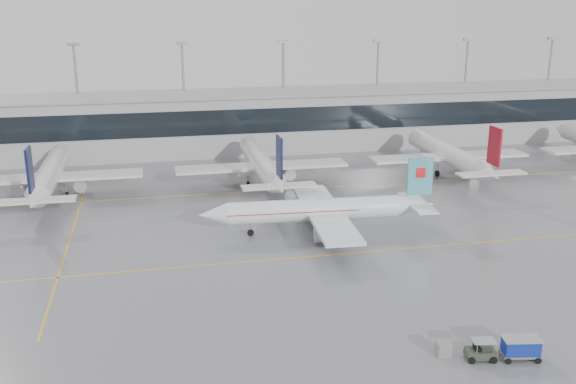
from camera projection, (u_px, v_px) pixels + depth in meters
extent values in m
plane|color=slate|center=(308.00, 257.00, 80.52)|extent=(320.00, 320.00, 0.00)
cube|color=gold|center=(308.00, 257.00, 80.52)|extent=(120.00, 0.25, 0.01)
cube|color=gold|center=(266.00, 191.00, 108.62)|extent=(120.00, 0.25, 0.01)
cube|color=gold|center=(71.00, 234.00, 88.52)|extent=(0.25, 60.00, 0.01)
cube|color=#98989B|center=(239.00, 122.00, 136.89)|extent=(180.00, 15.00, 12.00)
cube|color=black|center=(244.00, 122.00, 129.39)|extent=(180.00, 0.20, 5.00)
cube|color=gray|center=(238.00, 93.00, 135.12)|extent=(182.00, 16.00, 0.40)
cylinder|color=gray|center=(78.00, 100.00, 134.43)|extent=(0.50, 0.50, 22.00)
cube|color=gray|center=(73.00, 45.00, 131.20)|extent=(2.40, 1.00, 0.60)
cylinder|color=gray|center=(184.00, 97.00, 138.87)|extent=(0.50, 0.50, 22.00)
cube|color=gray|center=(182.00, 43.00, 135.64)|extent=(2.40, 1.00, 0.60)
cylinder|color=gray|center=(283.00, 94.00, 143.31)|extent=(0.50, 0.50, 22.00)
cube|color=gray|center=(283.00, 42.00, 140.08)|extent=(2.40, 1.00, 0.60)
cylinder|color=gray|center=(377.00, 91.00, 147.75)|extent=(0.50, 0.50, 22.00)
cube|color=gray|center=(379.00, 41.00, 144.52)|extent=(2.40, 1.00, 0.60)
cylinder|color=gray|center=(465.00, 88.00, 152.19)|extent=(0.50, 0.50, 22.00)
cube|color=gray|center=(468.00, 39.00, 148.96)|extent=(2.40, 1.00, 0.60)
cylinder|color=gray|center=(547.00, 86.00, 156.63)|extent=(0.50, 0.50, 22.00)
cube|color=gray|center=(553.00, 38.00, 153.40)|extent=(2.40, 1.00, 0.60)
cylinder|color=silver|center=(314.00, 210.00, 88.11)|extent=(23.72, 4.53, 3.09)
cone|color=silver|center=(213.00, 215.00, 86.12)|extent=(4.18, 3.33, 3.09)
cone|color=silver|center=(416.00, 205.00, 90.21)|extent=(5.78, 3.43, 3.09)
cube|color=silver|center=(324.00, 212.00, 88.44)|extent=(6.56, 25.79, 0.45)
cube|color=silver|center=(417.00, 203.00, 90.15)|extent=(3.40, 9.98, 0.25)
cube|color=teal|center=(420.00, 176.00, 89.07)|extent=(3.61, 0.57, 5.27)
cylinder|color=#A2A2A2|center=(328.00, 235.00, 84.25)|extent=(3.72, 2.32, 2.10)
cylinder|color=#A2A2A2|center=(314.00, 212.00, 93.34)|extent=(3.72, 2.32, 2.10)
cylinder|color=gray|center=(250.00, 228.00, 87.47)|extent=(0.20, 0.20, 1.28)
cylinder|color=black|center=(251.00, 233.00, 87.65)|extent=(0.92, 0.35, 0.90)
cylinder|color=gray|center=(335.00, 230.00, 86.60)|extent=(0.24, 0.24, 1.28)
cylinder|color=black|center=(335.00, 234.00, 86.78)|extent=(1.13, 0.52, 1.10)
cylinder|color=gray|center=(327.00, 217.00, 91.53)|extent=(0.24, 0.24, 1.28)
cylinder|color=black|center=(327.00, 222.00, 91.71)|extent=(1.13, 0.52, 1.10)
cube|color=#B70F0F|center=(420.00, 172.00, 88.91)|extent=(1.43, 0.54, 1.40)
cube|color=#B70F0F|center=(292.00, 210.00, 87.62)|extent=(18.16, 4.22, 0.12)
cylinder|color=silver|center=(50.00, 173.00, 105.16)|extent=(3.59, 27.36, 3.59)
cone|color=silver|center=(62.00, 152.00, 119.85)|extent=(3.59, 4.00, 3.59)
cone|color=silver|center=(34.00, 202.00, 89.72)|extent=(3.59, 5.60, 3.59)
cube|color=silver|center=(49.00, 177.00, 103.87)|extent=(29.64, 5.00, 0.45)
cube|color=silver|center=(34.00, 201.00, 89.45)|extent=(11.40, 2.80, 0.25)
cube|color=#0D1235|center=(30.00, 169.00, 87.96)|extent=(0.35, 3.60, 6.12)
cylinder|color=#A2A2A2|center=(20.00, 187.00, 103.80)|extent=(2.10, 3.60, 2.10)
cylinder|color=#A2A2A2|center=(81.00, 184.00, 105.73)|extent=(2.10, 3.60, 2.10)
cylinder|color=gray|center=(60.00, 172.00, 115.90)|extent=(0.20, 0.20, 1.56)
cylinder|color=black|center=(60.00, 176.00, 116.12)|extent=(0.30, 0.90, 0.90)
cylinder|color=gray|center=(33.00, 192.00, 103.00)|extent=(0.24, 0.24, 1.56)
cylinder|color=black|center=(33.00, 197.00, 103.22)|extent=(0.45, 1.10, 1.10)
cylinder|color=gray|center=(67.00, 190.00, 104.05)|extent=(0.24, 0.24, 1.56)
cylinder|color=black|center=(67.00, 195.00, 104.27)|extent=(0.45, 1.10, 1.10)
cylinder|color=silver|center=(260.00, 162.00, 112.23)|extent=(3.59, 27.36, 3.59)
cone|color=silver|center=(247.00, 143.00, 126.92)|extent=(3.59, 4.00, 3.59)
cone|color=silver|center=(279.00, 188.00, 96.79)|extent=(3.59, 5.60, 3.59)
cube|color=silver|center=(262.00, 166.00, 110.93)|extent=(29.64, 5.00, 0.45)
cube|color=silver|center=(279.00, 186.00, 96.51)|extent=(11.40, 2.80, 0.25)
cube|color=#0D1235|center=(279.00, 157.00, 95.02)|extent=(0.35, 3.60, 6.12)
cylinder|color=#A2A2A2|center=(234.00, 175.00, 110.86)|extent=(2.10, 3.60, 2.10)
cylinder|color=#A2A2A2|center=(288.00, 172.00, 112.80)|extent=(2.10, 3.60, 2.10)
cylinder|color=gray|center=(251.00, 162.00, 122.97)|extent=(0.20, 0.20, 1.56)
cylinder|color=black|center=(251.00, 166.00, 123.19)|extent=(0.30, 0.90, 0.90)
cylinder|color=gray|center=(248.00, 180.00, 110.06)|extent=(0.24, 0.24, 1.56)
cylinder|color=black|center=(248.00, 184.00, 110.29)|extent=(0.45, 1.10, 1.10)
cylinder|color=gray|center=(278.00, 178.00, 111.11)|extent=(0.24, 0.24, 1.56)
cylinder|color=black|center=(278.00, 183.00, 111.34)|extent=(0.45, 1.10, 1.10)
cylinder|color=silver|center=(446.00, 152.00, 119.29)|extent=(3.59, 27.36, 3.59)
cone|color=silver|center=(413.00, 136.00, 133.98)|extent=(3.59, 4.00, 3.59)
cone|color=silver|center=(490.00, 175.00, 103.85)|extent=(3.59, 5.60, 3.59)
cube|color=silver|center=(449.00, 156.00, 118.00)|extent=(29.64, 5.00, 0.45)
cube|color=silver|center=(491.00, 173.00, 103.58)|extent=(11.40, 2.80, 0.25)
cube|color=maroon|center=(494.00, 146.00, 102.09)|extent=(0.35, 3.60, 6.12)
cylinder|color=#A2A2A2|center=(423.00, 165.00, 117.93)|extent=(2.10, 3.60, 2.10)
cylinder|color=#A2A2A2|center=(471.00, 162.00, 119.86)|extent=(2.10, 3.60, 2.10)
cylinder|color=gray|center=(421.00, 153.00, 130.03)|extent=(0.20, 0.20, 1.56)
cylinder|color=black|center=(421.00, 157.00, 130.25)|extent=(0.30, 0.90, 0.90)
cylinder|color=gray|center=(437.00, 169.00, 117.13)|extent=(0.24, 0.24, 1.56)
cylinder|color=black|center=(437.00, 173.00, 117.35)|extent=(0.45, 1.10, 1.10)
cylinder|color=gray|center=(464.00, 168.00, 118.18)|extent=(0.24, 0.24, 1.56)
cylinder|color=black|center=(463.00, 172.00, 118.40)|extent=(0.45, 1.10, 1.10)
cone|color=silver|center=(562.00, 129.00, 141.05)|extent=(3.59, 4.00, 3.59)
cylinder|color=gray|center=(574.00, 145.00, 137.10)|extent=(0.20, 0.20, 1.56)
cylinder|color=black|center=(574.00, 149.00, 137.32)|extent=(0.30, 0.90, 0.90)
cube|color=#30362A|center=(480.00, 353.00, 57.28)|extent=(2.82, 1.86, 0.76)
cube|color=gray|center=(484.00, 341.00, 56.92)|extent=(2.29, 1.76, 0.07)
cube|color=black|center=(477.00, 349.00, 57.13)|extent=(0.69, 0.95, 0.43)
cylinder|color=gray|center=(502.00, 354.00, 57.35)|extent=(1.30, 0.32, 0.09)
cylinder|color=gray|center=(477.00, 349.00, 56.47)|extent=(0.09, 0.09, 0.98)
cylinder|color=gray|center=(473.00, 342.00, 57.62)|extent=(0.09, 0.09, 0.98)
cylinder|color=gray|center=(494.00, 349.00, 56.52)|extent=(0.09, 0.09, 0.98)
cylinder|color=gray|center=(490.00, 342.00, 57.66)|extent=(0.09, 0.09, 0.98)
cylinder|color=black|center=(472.00, 360.00, 56.65)|extent=(0.68, 0.33, 0.65)
cylinder|color=black|center=(467.00, 352.00, 58.00)|extent=(0.68, 0.33, 0.65)
cylinder|color=black|center=(494.00, 360.00, 56.71)|extent=(0.68, 0.33, 0.65)
cylinder|color=black|center=(488.00, 352.00, 58.06)|extent=(0.68, 0.33, 0.65)
cube|color=gray|center=(520.00, 354.00, 57.41)|extent=(3.62, 2.27, 0.20)
cube|color=navy|center=(521.00, 346.00, 57.18)|extent=(3.38, 2.11, 1.35)
cube|color=gray|center=(522.00, 339.00, 56.98)|extent=(3.64, 2.38, 0.11)
cylinder|color=black|center=(508.00, 361.00, 56.63)|extent=(0.59, 0.30, 0.56)
cylinder|color=black|center=(502.00, 351.00, 58.24)|extent=(0.59, 0.30, 0.56)
cylinder|color=black|center=(538.00, 361.00, 56.71)|extent=(0.59, 0.30, 0.56)
cylinder|color=black|center=(531.00, 351.00, 58.32)|extent=(0.59, 0.30, 0.56)
cube|color=gray|center=(443.00, 349.00, 57.91)|extent=(1.35, 1.26, 1.28)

